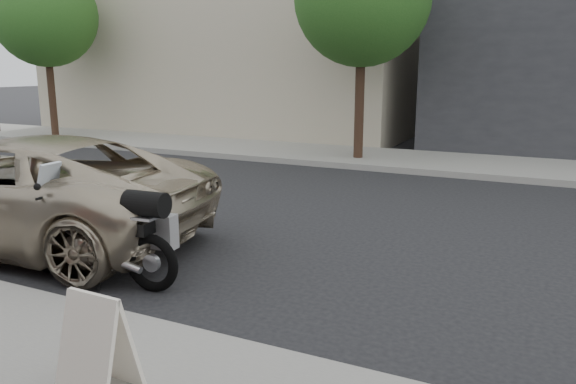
# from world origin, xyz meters

# --- Properties ---
(ground) EXTENTS (120.00, 120.00, 0.00)m
(ground) POSITION_xyz_m (0.00, 0.00, 0.00)
(ground) COLOR black
(ground) RESTS_ON ground
(far_sidewalk) EXTENTS (44.00, 3.00, 0.15)m
(far_sidewalk) POSITION_xyz_m (0.00, -6.50, 0.07)
(far_sidewalk) COLOR gray
(far_sidewalk) RESTS_ON ground
(far_building_cream) EXTENTS (14.00, 11.00, 8.00)m
(far_building_cream) POSITION_xyz_m (9.00, -13.50, 4.00)
(far_building_cream) COLOR #B7A892
(far_building_cream) RESTS_ON ground
(street_tree_right) EXTENTS (3.40, 3.40, 5.70)m
(street_tree_right) POSITION_xyz_m (13.00, -6.00, 4.14)
(street_tree_right) COLOR #352318
(street_tree_right) RESTS_ON far_sidewalk
(motorcycle) EXTENTS (2.19, 0.80, 1.39)m
(motorcycle) POSITION_xyz_m (1.86, 3.23, 0.60)
(motorcycle) COLOR black
(motorcycle) RESTS_ON ground
(minivan) EXTENTS (5.79, 3.21, 1.53)m
(minivan) POSITION_xyz_m (4.10, 2.60, 0.77)
(minivan) COLOR #BCAD92
(minivan) RESTS_ON ground
(sandwich_sign) EXTENTS (0.49, 0.45, 0.77)m
(sandwich_sign) POSITION_xyz_m (0.12, 5.16, 0.53)
(sandwich_sign) COLOR white
(sandwich_sign) RESTS_ON near_sidewalk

